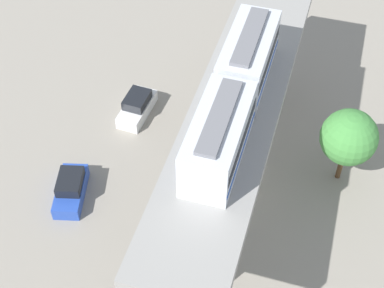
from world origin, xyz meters
name	(u,v)px	position (x,y,z in m)	size (l,w,h in m)	color
ground_plane	(233,181)	(0.00, 0.00, 0.00)	(120.00, 120.00, 0.00)	gray
viaduct	(238,119)	(0.00, 0.00, 6.29)	(5.20, 28.00, 8.44)	#999691
train	(234,95)	(0.00, -1.87, 9.97)	(2.64, 13.55, 3.24)	silver
parked_car_blue	(71,189)	(-10.47, -4.51, 0.74)	(2.77, 4.51, 1.76)	#284CB7
parked_car_white	(137,107)	(-8.94, 4.51, 0.74)	(2.03, 4.29, 1.76)	white
tree_near_viaduct	(349,137)	(7.12, 2.53, 4.12)	(3.89, 3.89, 6.08)	brown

